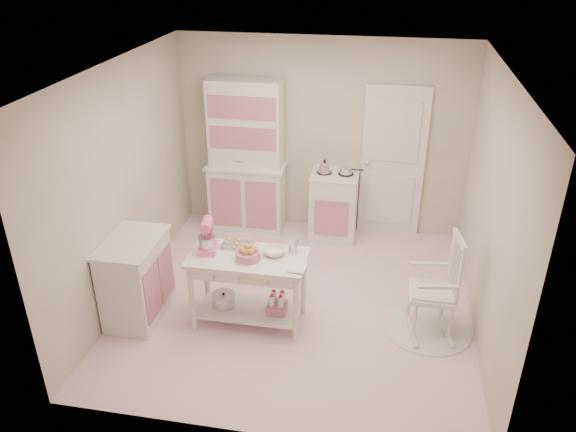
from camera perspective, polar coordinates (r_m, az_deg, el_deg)
The scene contains 14 objects.
room_shell at distance 5.60m, azimuth 1.06°, elevation 5.16°, with size 3.84×3.84×2.62m.
door at distance 7.51m, azimuth 10.60°, elevation 5.37°, with size 0.82×0.05×2.04m, color silver.
hutch at distance 7.53m, azimuth -4.29°, elevation 5.98°, with size 1.06×0.50×2.08m, color silver.
stove at distance 7.52m, azimuth 4.67°, elevation 1.12°, with size 0.62×0.57×0.92m, color silver.
base_cabinet at distance 6.15m, azimuth -15.15°, elevation -6.19°, with size 0.54×0.84×0.92m, color silver.
lace_rug at distance 6.19m, azimuth 13.92°, elevation -10.94°, with size 0.92×0.92×0.01m, color white.
rocking_chair at distance 5.88m, azimuth 14.50°, elevation -6.74°, with size 0.48×0.72×1.10m, color silver.
work_table at distance 5.90m, azimuth -4.01°, elevation -7.42°, with size 1.20×0.60×0.80m, color silver.
stand_mixer at distance 5.73m, azimuth -8.22°, elevation -2.11°, with size 0.20×0.28×0.34m, color pink.
cookie_tray at distance 5.87m, azimuth -5.13°, elevation -2.99°, with size 0.34×0.24×0.02m, color silver.
bread_basket at distance 5.62m, azimuth -4.08°, elevation -3.98°, with size 0.25×0.25×0.09m, color #C37084.
mixing_bowl at distance 5.68m, azimuth -1.40°, elevation -3.64°, with size 0.22×0.22×0.07m, color white.
metal_pitcher at distance 5.70m, azimuth 0.53°, elevation -2.97°, with size 0.10×0.10×0.17m, color silver.
recipe_book at distance 5.50m, azimuth 0.12°, elevation -5.08°, with size 0.17×0.23×0.02m, color white.
Camera 1 is at (0.84, -5.13, 3.73)m, focal length 35.00 mm.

